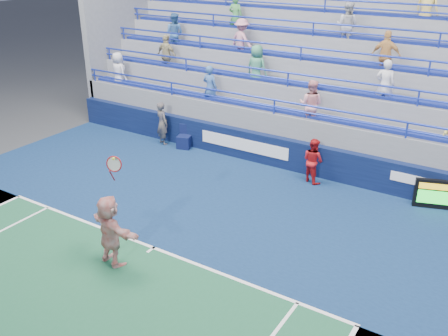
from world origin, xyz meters
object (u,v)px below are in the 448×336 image
Objects in this scene: ball_girl at (313,161)px; judge_chair at (185,141)px; line_judge at (162,123)px; tennis_player at (110,230)px; serve_speed_board at (437,194)px.

judge_chair is at bearing 21.33° from ball_girl.
line_judge is 6.39m from ball_girl.
line_judge is at bearing 120.05° from tennis_player.
line_judge is at bearing 22.61° from ball_girl.
line_judge reaches higher than serve_speed_board.
serve_speed_board is 9.29m from judge_chair.
judge_chair is 0.53× the size of line_judge.
judge_chair is 0.31× the size of tennis_player.
tennis_player reaches higher than line_judge.
tennis_player reaches higher than ball_girl.
tennis_player is at bearing -66.62° from judge_chair.
serve_speed_board is 0.76× the size of line_judge.
line_judge is 1.13× the size of ball_girl.
ball_girl is at bearing 71.85° from tennis_player.
line_judge is at bearing -173.72° from judge_chair.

